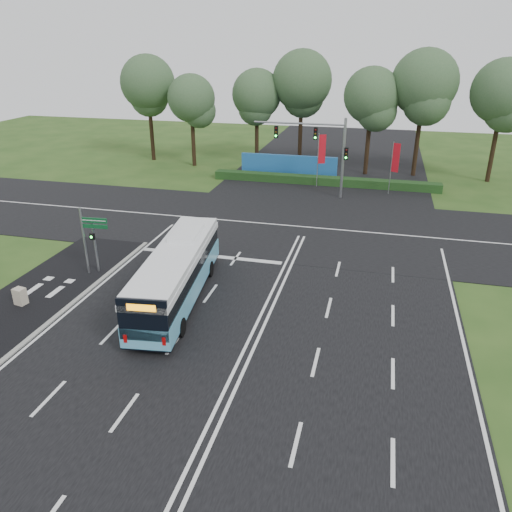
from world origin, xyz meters
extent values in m
plane|color=#274818|center=(0.00, 0.00, 0.00)|extent=(120.00, 120.00, 0.00)
cube|color=black|center=(0.00, 0.00, 0.02)|extent=(20.00, 120.00, 0.04)
cube|color=black|center=(0.00, 12.00, 0.03)|extent=(120.00, 14.00, 0.05)
cube|color=black|center=(-12.50, -3.00, 0.03)|extent=(5.00, 18.00, 0.06)
cube|color=gray|center=(-10.10, -3.00, 0.06)|extent=(0.25, 18.00, 0.12)
cube|color=#57A7C9|center=(-4.74, -1.07, 0.99)|extent=(3.66, 11.27, 1.01)
cube|color=black|center=(-4.74, -1.07, 0.53)|extent=(3.63, 11.21, 0.28)
cube|color=black|center=(-4.74, -1.07, 1.91)|extent=(3.55, 11.09, 0.88)
cube|color=white|center=(-4.74, -1.07, 2.46)|extent=(3.66, 11.27, 0.32)
cube|color=white|center=(-4.74, -1.07, 2.79)|extent=(3.56, 10.82, 0.32)
cube|color=white|center=(-5.02, 1.22, 3.06)|extent=(1.81, 2.93, 0.23)
cube|color=black|center=(-4.06, -6.50, 1.96)|extent=(2.23, 0.40, 2.03)
cube|color=orange|center=(-4.05, -6.54, 2.60)|extent=(1.29, 0.22, 0.32)
cylinder|color=black|center=(-6.19, 1.91, 0.48)|extent=(0.38, 0.98, 0.96)
cylinder|color=black|center=(-4.06, 2.17, 0.48)|extent=(0.38, 0.98, 0.96)
cylinder|color=black|center=(-5.37, -4.68, 0.48)|extent=(0.38, 0.98, 0.96)
cylinder|color=black|center=(-3.24, -4.42, 0.48)|extent=(0.38, 0.98, 0.96)
cylinder|color=gray|center=(-10.88, 1.09, 1.75)|extent=(0.14, 0.14, 3.50)
cube|color=black|center=(-10.88, 0.91, 2.40)|extent=(0.32, 0.25, 0.40)
sphere|color=#19F233|center=(-10.88, 0.81, 2.40)|extent=(0.14, 0.14, 0.14)
cylinder|color=gray|center=(-11.34, 0.74, 2.10)|extent=(0.13, 0.13, 4.20)
cube|color=#0C4622|center=(-10.55, 0.80, 3.47)|extent=(1.58, 0.19, 0.32)
cube|color=#0C4622|center=(-10.55, 0.80, 3.10)|extent=(1.58, 0.19, 0.23)
cube|color=white|center=(-10.55, 0.77, 3.47)|extent=(1.47, 0.13, 0.04)
cube|color=#BAAD96|center=(-12.72, -3.64, 0.49)|extent=(0.66, 0.58, 0.97)
cylinder|color=gray|center=(-0.59, 23.63, 2.54)|extent=(0.08, 0.08, 5.08)
cube|color=red|center=(-0.25, 23.78, 3.62)|extent=(0.63, 0.32, 2.71)
cylinder|color=gray|center=(6.17, 22.68, 2.41)|extent=(0.07, 0.07, 4.81)
cube|color=red|center=(6.50, 22.54, 3.42)|extent=(0.61, 0.29, 2.57)
cylinder|color=gray|center=(2.00, 20.50, 3.50)|extent=(0.24, 0.24, 7.00)
cylinder|color=gray|center=(-2.00, 20.50, 6.40)|extent=(8.00, 0.16, 0.16)
cube|color=black|center=(-0.50, 20.50, 5.60)|extent=(0.32, 0.28, 1.05)
cube|color=black|center=(-4.00, 20.50, 5.60)|extent=(0.32, 0.28, 1.05)
cube|color=black|center=(2.25, 20.50, 4.00)|extent=(0.32, 0.28, 1.05)
cube|color=#153413|center=(0.00, 24.50, 0.40)|extent=(22.00, 1.20, 0.80)
cube|color=#1E5DA3|center=(-4.00, 27.00, 1.10)|extent=(10.00, 0.30, 2.20)
cylinder|color=black|center=(-20.96, 30.77, 4.13)|extent=(0.44, 0.44, 8.26)
sphere|color=#345532|center=(-20.96, 30.77, 8.69)|extent=(6.09, 6.09, 6.09)
cylinder|color=black|center=(-15.22, 29.16, 3.47)|extent=(0.44, 0.44, 6.94)
sphere|color=#345532|center=(-15.22, 29.16, 7.31)|extent=(5.12, 5.12, 5.12)
cylinder|color=black|center=(-8.55, 31.57, 3.65)|extent=(0.44, 0.44, 7.30)
sphere|color=#345532|center=(-8.55, 31.57, 7.68)|extent=(5.38, 5.38, 5.38)
cylinder|color=black|center=(-3.77, 32.41, 4.33)|extent=(0.44, 0.44, 8.66)
sphere|color=#345532|center=(-3.77, 32.41, 9.12)|extent=(6.38, 6.38, 6.38)
cylinder|color=black|center=(3.72, 29.82, 3.80)|extent=(0.44, 0.44, 7.60)
sphere|color=#345532|center=(3.72, 29.82, 8.00)|extent=(5.60, 5.60, 5.60)
cylinder|color=black|center=(8.62, 30.41, 4.40)|extent=(0.44, 0.44, 8.79)
sphere|color=#345532|center=(8.62, 30.41, 9.25)|extent=(6.48, 6.48, 6.48)
cylinder|color=black|center=(15.78, 29.81, 4.11)|extent=(0.44, 0.44, 8.22)
sphere|color=#345532|center=(15.78, 29.81, 8.65)|extent=(6.06, 6.06, 6.06)
camera|label=1|loc=(5.22, -23.34, 13.04)|focal=35.00mm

